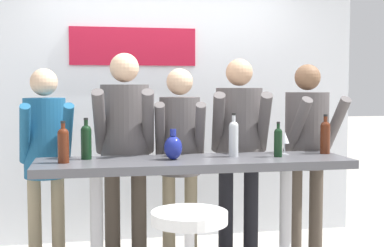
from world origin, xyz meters
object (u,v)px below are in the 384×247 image
person_far_left (45,148)px  wine_bottle_0 (234,137)px  tasting_table (194,180)px  person_left (125,139)px  person_center (239,138)px  wine_bottle_3 (86,140)px  wine_glass_0 (285,138)px  decorative_vase (173,147)px  wine_bottle_2 (278,141)px  person_center_left (180,145)px  person_center_right (307,140)px  wine_bottle_4 (325,136)px  wine_bottle_1 (63,144)px

person_far_left → wine_bottle_0: size_ratio=5.03×
tasting_table → person_far_left: size_ratio=1.38×
person_left → person_center: size_ratio=1.02×
wine_bottle_3 → wine_glass_0: bearing=-0.9°
person_left → decorative_vase: person_left is taller
tasting_table → person_left: (-0.46, 0.46, 0.27)m
wine_glass_0 → wine_bottle_2: bearing=-129.2°
tasting_table → wine_bottle_3: bearing=169.9°
person_center_left → person_center: person_center is taller
person_center → person_center_left: bearing=-161.5°
wine_bottle_2 → wine_bottle_3: (-1.39, 0.14, 0.02)m
wine_bottle_3 → wine_bottle_0: bearing=-3.8°
tasting_table → wine_bottle_2: bearing=-0.7°
person_center_right → wine_glass_0: size_ratio=9.50×
person_left → wine_bottle_3: person_left is taller
person_left → person_center_right: (1.54, 0.02, -0.05)m
person_center → person_far_left: bearing=-169.8°
wine_bottle_2 → wine_bottle_3: wine_bottle_3 is taller
person_left → wine_bottle_2: (1.09, -0.47, 0.01)m
person_far_left → person_center: person_center is taller
tasting_table → person_center: person_center is taller
wine_bottle_0 → decorative_vase: wine_bottle_0 is taller
person_left → person_center: bearing=11.1°
tasting_table → person_center: bearing=48.0°
wine_bottle_4 → wine_bottle_2: bearing=-165.6°
person_left → person_far_left: bearing=178.7°
person_left → wine_bottle_3: bearing=-126.1°
person_center_left → wine_bottle_3: size_ratio=5.50×
wine_glass_0 → person_far_left: bearing=166.5°
wine_bottle_3 → wine_glass_0: size_ratio=1.68×
wine_glass_0 → decorative_vase: size_ratio=0.80×
person_left → wine_bottle_4: size_ratio=5.75×
person_far_left → wine_bottle_2: person_far_left is taller
tasting_table → wine_bottle_3: size_ratio=7.56×
decorative_vase → person_center: bearing=40.2°
person_center_left → wine_bottle_1: 1.02m
person_far_left → wine_bottle_2: size_ratio=6.26×
person_far_left → person_left: person_left is taller
wine_bottle_0 → decorative_vase: 0.47m
wine_bottle_0 → tasting_table: bearing=-168.1°
person_center → wine_bottle_3: 1.32m
person_center_right → wine_bottle_1: bearing=-172.1°
wine_bottle_3 → wine_glass_0: wine_bottle_3 is taller
wine_bottle_3 → person_left: bearing=47.6°
person_center → wine_glass_0: size_ratio=9.74×
wine_bottle_1 → wine_bottle_3: wine_bottle_3 is taller
person_center → wine_bottle_1: size_ratio=6.00×
person_left → wine_bottle_3: size_ratio=5.90×
person_far_left → decorative_vase: size_ratio=7.44×
person_far_left → wine_bottle_4: (2.13, -0.44, 0.10)m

